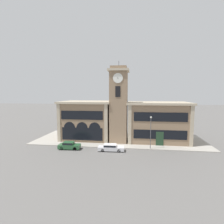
{
  "coord_description": "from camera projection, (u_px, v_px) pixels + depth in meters",
  "views": [
    {
      "loc": [
        3.59,
        -32.8,
        10.5
      ],
      "look_at": [
        -1.2,
        2.72,
        6.84
      ],
      "focal_mm": 28.0,
      "sensor_mm": 36.0,
      "label": 1
    }
  ],
  "objects": [
    {
      "name": "sidewalk_kerb",
      "position": [
        119.0,
        139.0,
        40.63
      ],
      "size": [
        37.92,
        13.7,
        0.15
      ],
      "color": "#A39E93",
      "rests_on": "ground_plane"
    },
    {
      "name": "parked_car_near",
      "position": [
        69.0,
        145.0,
        33.44
      ],
      "size": [
        4.17,
        1.91,
        1.41
      ],
      "rotation": [
        0.0,
        0.0,
        0.05
      ],
      "color": "#285633",
      "rests_on": "ground_plane"
    },
    {
      "name": "town_hall_right_wing",
      "position": [
        157.0,
        121.0,
        39.38
      ],
      "size": [
        13.54,
        9.68,
        8.74
      ],
      "color": "#897056",
      "rests_on": "ground_plane"
    },
    {
      "name": "street_lamp",
      "position": [
        151.0,
        128.0,
        32.94
      ],
      "size": [
        0.36,
        0.36,
        6.2
      ],
      "color": "#4C4C51",
      "rests_on": "sidewalk_kerb"
    },
    {
      "name": "town_hall_left_wing",
      "position": [
        88.0,
        120.0,
        41.52
      ],
      "size": [
        11.78,
        9.68,
        8.87
      ],
      "color": "#897056",
      "rests_on": "ground_plane"
    },
    {
      "name": "parked_car_mid",
      "position": [
        111.0,
        147.0,
        32.38
      ],
      "size": [
        4.92,
        1.97,
        1.26
      ],
      "rotation": [
        0.0,
        0.0,
        0.05
      ],
      "color": "silver",
      "rests_on": "ground_plane"
    },
    {
      "name": "clock_tower",
      "position": [
        119.0,
        105.0,
        37.52
      ],
      "size": [
        4.35,
        4.35,
        17.49
      ],
      "color": "#897056",
      "rests_on": "ground_plane"
    },
    {
      "name": "ground_plane",
      "position": [
        116.0,
        148.0,
        33.88
      ],
      "size": [
        300.0,
        300.0,
        0.0
      ],
      "primitive_type": "plane",
      "color": "#605E5B"
    }
  ]
}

